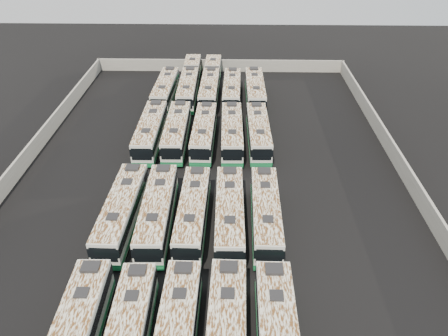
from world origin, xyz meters
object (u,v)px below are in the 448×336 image
bus_midfront_left (158,212)px  bus_midback_far_left (151,131)px  bus_back_far_left (166,89)px  bus_back_center (211,82)px  bus_midfront_center (193,213)px  bus_midback_left (177,131)px  bus_midback_far_right (258,132)px  bus_midfront_right (230,214)px  bus_back_left (190,82)px  bus_midfront_far_right (266,214)px  bus_back_far_right (255,90)px  bus_midfront_far_left (122,211)px  bus_midback_center (204,132)px  bus_midback_right (232,132)px  bus_back_right (232,90)px

bus_midfront_left → bus_midback_far_left: bearing=100.6°
bus_back_far_left → bus_back_center: (6.97, 3.23, -0.00)m
bus_midfront_left → bus_midfront_center: bearing=-0.8°
bus_back_far_left → bus_back_center: bus_back_far_left is taller
bus_midback_left → bus_midback_far_right: (10.62, 0.02, -0.03)m
bus_midfront_center → bus_midfront_right: bus_midfront_right is taller
bus_back_left → bus_back_center: size_ratio=1.00×
bus_back_center → bus_midfront_far_right: bearing=-77.7°
bus_back_far_left → bus_back_left: size_ratio=0.65×
bus_midback_far_left → bus_back_far_right: 19.90m
bus_back_left → bus_back_far_right: 11.19m
bus_midfront_far_left → bus_midfront_right: size_ratio=1.02×
bus_midback_left → bus_midback_far_right: size_ratio=1.02×
bus_midfront_far_left → bus_back_left: (3.50, 34.44, -0.06)m
bus_midfront_far_right → bus_midback_far_right: bearing=90.6°
bus_midback_center → bus_back_far_left: size_ratio=0.99×
bus_midback_center → bus_back_far_right: (7.13, 14.02, 0.06)m
bus_midfront_left → bus_back_left: 34.42m
bus_midback_far_right → bus_back_far_right: bearing=88.6°
bus_midfront_center → bus_midback_left: (-3.53, 16.85, 0.05)m
bus_midfront_center → bus_back_center: bearing=90.8°
bus_back_far_right → bus_back_center: bearing=153.7°
bus_midfront_right → bus_back_far_right: 31.17m
bus_midback_left → bus_midback_right: bus_midback_left is taller
bus_back_far_left → bus_back_far_right: (14.08, -0.18, 0.05)m
bus_midfront_far_right → bus_midback_left: 19.90m
bus_back_far_right → bus_back_far_left: bearing=178.6°
bus_midfront_far_left → bus_midback_far_right: (14.01, 16.90, -0.06)m
bus_midfront_center → bus_back_far_left: 31.72m
bus_midfront_far_left → bus_midfront_left: 3.46m
bus_midfront_far_left → bus_midback_far_left: 16.73m
bus_midback_right → bus_back_left: 19.03m
bus_midfront_center → bus_midfront_right: size_ratio=0.98×
bus_midback_center → bus_midfront_far_right: bearing=-66.2°
bus_midfront_far_left → bus_midback_left: bus_midfront_far_left is taller
bus_midback_left → bus_back_center: size_ratio=0.65×
bus_midfront_left → bus_back_left: size_ratio=0.66×
bus_back_center → bus_midback_left: bearing=-100.9°
bus_midfront_left → bus_back_center: bearing=83.1°
bus_midback_right → bus_back_left: (-7.08, 17.66, -0.02)m
bus_midfront_far_left → bus_midfront_far_right: (13.99, 0.04, -0.06)m
bus_midfront_far_right → bus_midback_left: bus_midback_left is taller
bus_back_center → bus_back_right: (3.48, -3.24, -0.02)m
bus_midback_far_right → bus_back_right: 14.52m
bus_midfront_left → bus_back_far_right: bearing=69.9°
bus_midback_left → bus_back_far_right: bus_back_far_right is taller
bus_back_left → bus_back_far_right: size_ratio=1.50×
bus_midfront_left → bus_back_far_left: bearing=95.3°
bus_midback_far_right → bus_back_far_left: bus_back_far_left is taller
bus_midfront_far_left → bus_midback_center: 18.17m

